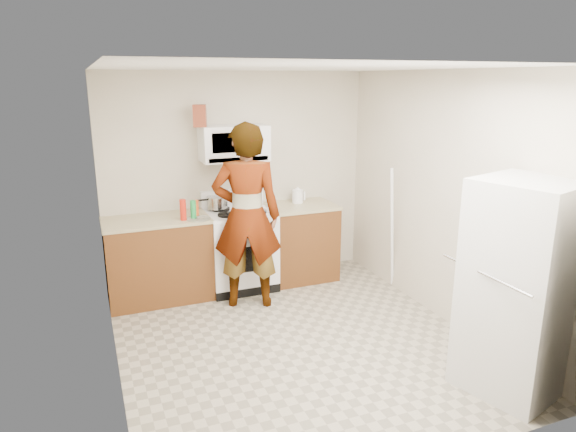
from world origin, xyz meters
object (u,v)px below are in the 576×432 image
person (247,216)px  saucepan (217,202)px  gas_range (240,248)px  microwave (234,143)px  fridge (520,288)px  kettle (298,196)px

person → saucepan: bearing=-57.9°
gas_range → person: size_ratio=0.57×
gas_range → microwave: 1.22m
gas_range → fridge: bearing=-63.0°
gas_range → microwave: bearing=90.0°
kettle → person: bearing=-138.0°
microwave → fridge: microwave is taller
person → kettle: person is taller
gas_range → microwave: (0.00, 0.13, 1.21)m
microwave → fridge: bearing=-64.0°
gas_range → saucepan: (-0.21, 0.15, 0.53)m
gas_range → kettle: size_ratio=7.09×
microwave → kettle: size_ratio=4.77×
saucepan → fridge: bearing=-60.9°
person → fridge: size_ratio=1.17×
gas_range → person: (-0.06, -0.50, 0.51)m
microwave → gas_range: bearing=-90.0°
gas_range → fridge: 3.15m
microwave → kettle: bearing=-1.0°
microwave → fridge: size_ratio=0.45×
kettle → saucepan: bearing=-176.1°
person → saucepan: 0.67m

